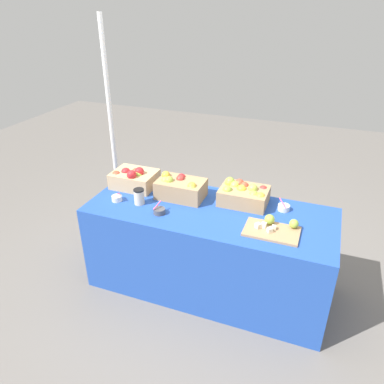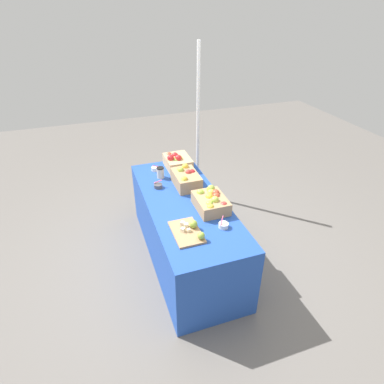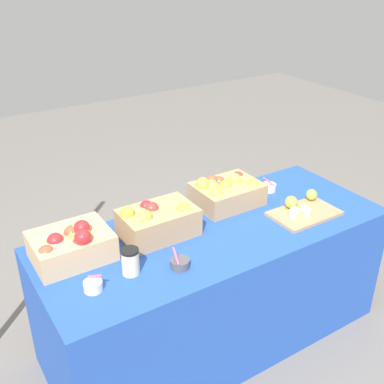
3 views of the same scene
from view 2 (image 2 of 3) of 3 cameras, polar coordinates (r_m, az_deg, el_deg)
The scene contains 11 objects.
ground_plane at distance 3.68m, azimuth -1.19°, elevation -11.24°, with size 10.00×10.00×0.00m, color slate.
table at distance 3.44m, azimuth -1.25°, elevation -6.71°, with size 1.90×0.76×0.74m, color #234CAD.
apple_crate_left at distance 3.83m, azimuth -2.68°, elevation 5.49°, with size 0.36×0.28×0.19m.
apple_crate_middle at distance 3.45m, azimuth -1.08°, elevation 2.43°, with size 0.38×0.25×0.19m.
apple_crate_right at distance 3.08m, azimuth 3.42°, elevation -1.68°, with size 0.37×0.28×0.18m.
cutting_board_front at distance 2.79m, azimuth -0.53°, elevation -6.95°, with size 0.38×0.24×0.09m.
sample_bowl_near at distance 2.87m, azimuth 5.65°, elevation -5.91°, with size 0.09×0.09×0.10m.
sample_bowl_mid at distance 3.45m, azimuth -6.07°, elevation 1.11°, with size 0.09×0.10×0.09m.
sample_bowl_far at distance 3.81m, azimuth -6.65°, elevation 4.15°, with size 0.08×0.09×0.09m.
coffee_cup at distance 3.63m, azimuth -5.66°, elevation 3.48°, with size 0.08×0.08×0.13m.
tent_pole at distance 4.27m, azimuth 1.08°, elevation 11.53°, with size 0.04×0.04×2.08m, color white.
Camera 2 is at (2.58, -0.81, 2.50)m, focal length 29.85 mm.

